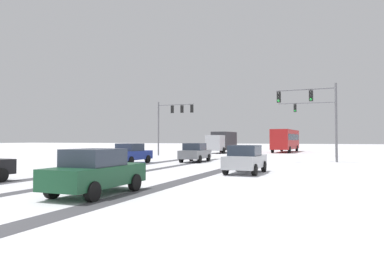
# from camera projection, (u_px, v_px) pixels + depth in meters

# --- Properties ---
(wheel_track_left_lane) EXTENTS (0.94, 29.82, 0.01)m
(wheel_track_left_lane) POSITION_uv_depth(u_px,v_px,m) (105.00, 170.00, 23.09)
(wheel_track_left_lane) COLOR #4C4C51
(wheel_track_left_lane) RESTS_ON ground
(wheel_track_right_lane) EXTENTS (0.70, 29.82, 0.01)m
(wheel_track_right_lane) POSITION_uv_depth(u_px,v_px,m) (145.00, 171.00, 21.99)
(wheel_track_right_lane) COLOR #4C4C51
(wheel_track_right_lane) RESTS_ON ground
(wheel_track_center) EXTENTS (0.96, 29.82, 0.01)m
(wheel_track_center) POSITION_uv_depth(u_px,v_px,m) (210.00, 173.00, 20.43)
(wheel_track_center) COLOR #4C4C51
(wheel_track_center) RESTS_ON ground
(sidewalk_kerb_right) EXTENTS (4.00, 29.82, 0.12)m
(sidewalk_kerb_right) POSITION_uv_depth(u_px,v_px,m) (372.00, 181.00, 16.15)
(sidewalk_kerb_right) COLOR white
(sidewalk_kerb_right) RESTS_ON ground
(traffic_signal_near_right) EXTENTS (4.87, 0.47, 6.50)m
(traffic_signal_near_right) POSITION_uv_depth(u_px,v_px,m) (315.00, 107.00, 29.43)
(traffic_signal_near_right) COLOR slate
(traffic_signal_near_right) RESTS_ON ground
(traffic_signal_far_left) EXTENTS (4.67, 0.45, 6.50)m
(traffic_signal_far_left) POSITION_uv_depth(u_px,v_px,m) (172.00, 116.00, 43.04)
(traffic_signal_far_left) COLOR slate
(traffic_signal_far_left) RESTS_ON ground
(traffic_signal_far_right) EXTENTS (6.30, 0.62, 6.50)m
(traffic_signal_far_right) POSITION_uv_depth(u_px,v_px,m) (319.00, 117.00, 40.46)
(traffic_signal_far_right) COLOR slate
(traffic_signal_far_right) RESTS_ON ground
(car_grey_lead) EXTENTS (1.97, 4.17, 1.62)m
(car_grey_lead) POSITION_uv_depth(u_px,v_px,m) (195.00, 152.00, 30.96)
(car_grey_lead) COLOR slate
(car_grey_lead) RESTS_ON ground
(car_blue_second) EXTENTS (1.93, 4.15, 1.62)m
(car_blue_second) POSITION_uv_depth(u_px,v_px,m) (131.00, 153.00, 28.90)
(car_blue_second) COLOR #233899
(car_blue_second) RESTS_ON ground
(car_silver_third) EXTENTS (1.87, 4.12, 1.62)m
(car_silver_third) POSITION_uv_depth(u_px,v_px,m) (245.00, 159.00, 20.63)
(car_silver_third) COLOR #B7BABF
(car_silver_third) RESTS_ON ground
(car_dark_green_fifth) EXTENTS (1.84, 4.10, 1.62)m
(car_dark_green_fifth) POSITION_uv_depth(u_px,v_px,m) (96.00, 172.00, 12.68)
(car_dark_green_fifth) COLOR #194C2D
(car_dark_green_fifth) RESTS_ON ground
(bus_oncoming) EXTENTS (3.05, 11.10, 3.38)m
(bus_oncoming) POSITION_uv_depth(u_px,v_px,m) (285.00, 139.00, 54.48)
(bus_oncoming) COLOR #B21E1E
(bus_oncoming) RESTS_ON ground
(box_truck_delivery) EXTENTS (2.57, 7.49, 3.02)m
(box_truck_delivery) POSITION_uv_depth(u_px,v_px,m) (222.00, 141.00, 51.23)
(box_truck_delivery) COLOR #B7BABF
(box_truck_delivery) RESTS_ON ground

